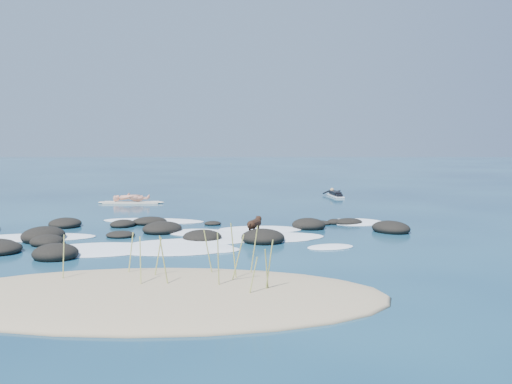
{
  "coord_description": "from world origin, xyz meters",
  "views": [
    {
      "loc": [
        1.93,
        -18.75,
        2.98
      ],
      "look_at": [
        1.93,
        4.0,
        0.9
      ],
      "focal_mm": 40.0,
      "sensor_mm": 36.0,
      "label": 1
    }
  ],
  "objects": [
    {
      "name": "standing_surfer_rig",
      "position": [
        -3.96,
        7.91,
        0.7
      ],
      "size": [
        3.1,
        0.61,
        1.77
      ],
      "rotation": [
        0.0,
        0.0,
        0.0
      ],
      "color": "#FFEBCB",
      "rests_on": "ground"
    },
    {
      "name": "dune_grass",
      "position": [
        0.83,
        -7.88,
        0.64
      ],
      "size": [
        4.15,
        1.83,
        1.25
      ],
      "color": "#A5AA52",
      "rests_on": "ground"
    },
    {
      "name": "reef_rocks",
      "position": [
        -1.28,
        -1.44,
        0.11
      ],
      "size": [
        14.47,
        7.29,
        0.54
      ],
      "color": "black",
      "rests_on": "ground"
    },
    {
      "name": "ground",
      "position": [
        0.0,
        0.0,
        0.0
      ],
      "size": [
        160.0,
        160.0,
        0.0
      ],
      "primitive_type": "plane",
      "color": "#0A2642",
      "rests_on": "ground"
    },
    {
      "name": "breaking_foam",
      "position": [
        -0.1,
        -1.48,
        0.01
      ],
      "size": [
        13.46,
        7.72,
        0.12
      ],
      "color": "white",
      "rests_on": "ground"
    },
    {
      "name": "dog",
      "position": [
        1.89,
        -1.68,
        0.45
      ],
      "size": [
        0.5,
        1.03,
        0.68
      ],
      "rotation": [
        0.0,
        0.0,
        1.23
      ],
      "color": "black",
      "rests_on": "ground"
    },
    {
      "name": "sand_dune",
      "position": [
        0.0,
        -8.2,
        0.0
      ],
      "size": [
        9.0,
        4.4,
        0.6
      ],
      "primitive_type": "ellipsoid",
      "color": "#9E8966",
      "rests_on": "ground"
    },
    {
      "name": "paddling_surfer_rig",
      "position": [
        6.1,
        11.16,
        0.13
      ],
      "size": [
        1.0,
        2.26,
        0.39
      ],
      "rotation": [
        0.0,
        0.0,
        1.69
      ],
      "color": "white",
      "rests_on": "ground"
    }
  ]
}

